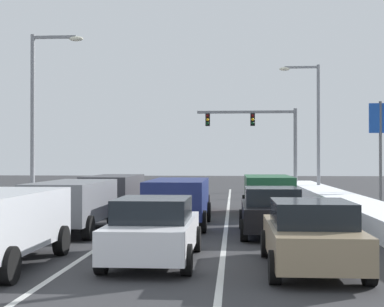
{
  "coord_description": "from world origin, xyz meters",
  "views": [
    {
      "loc": [
        1.97,
        -6.26,
        2.42
      ],
      "look_at": [
        -0.75,
        31.32,
        2.76
      ],
      "focal_mm": 53.97,
      "sensor_mm": 36.0,
      "label": 1
    }
  ],
  "objects_px": {
    "suv_navy_center_lane_second": "(178,198)",
    "street_lamp_left_mid": "(39,104)",
    "sedan_maroon_center_lane_third": "(186,195)",
    "suv_charcoal_left_lane_third": "(114,190)",
    "sedan_tan_right_lane_nearest": "(311,235)",
    "suv_green_right_lane_third": "(268,191)",
    "sedan_black_right_lane_second": "(271,211)",
    "street_lamp_right_mid": "(313,118)",
    "suv_gray_left_lane_second": "(72,202)",
    "sedan_white_center_lane_nearest": "(154,229)",
    "traffic_light_gantry": "(264,131)"
  },
  "relations": [
    {
      "from": "sedan_tan_right_lane_nearest",
      "to": "suv_charcoal_left_lane_third",
      "type": "bearing_deg",
      "value": 119.19
    },
    {
      "from": "suv_gray_left_lane_second",
      "to": "street_lamp_right_mid",
      "type": "xyz_separation_m",
      "value": [
        10.43,
        19.65,
        4.08
      ]
    },
    {
      "from": "sedan_black_right_lane_second",
      "to": "sedan_maroon_center_lane_third",
      "type": "xyz_separation_m",
      "value": [
        -3.36,
        8.01,
        0.0
      ]
    },
    {
      "from": "suv_gray_left_lane_second",
      "to": "sedan_white_center_lane_nearest",
      "type": "bearing_deg",
      "value": -56.39
    },
    {
      "from": "sedan_tan_right_lane_nearest",
      "to": "sedan_white_center_lane_nearest",
      "type": "xyz_separation_m",
      "value": [
        -3.53,
        0.69,
        0.0
      ]
    },
    {
      "from": "suv_green_right_lane_third",
      "to": "suv_navy_center_lane_second",
      "type": "xyz_separation_m",
      "value": [
        -3.45,
        -4.7,
        0.0
      ]
    },
    {
      "from": "sedan_black_right_lane_second",
      "to": "suv_green_right_lane_third",
      "type": "xyz_separation_m",
      "value": [
        0.29,
        6.68,
        0.25
      ]
    },
    {
      "from": "suv_green_right_lane_third",
      "to": "street_lamp_right_mid",
      "type": "height_order",
      "value": "street_lamp_right_mid"
    },
    {
      "from": "sedan_maroon_center_lane_third",
      "to": "suv_gray_left_lane_second",
      "type": "height_order",
      "value": "suv_gray_left_lane_second"
    },
    {
      "from": "sedan_white_center_lane_nearest",
      "to": "traffic_light_gantry",
      "type": "relative_size",
      "value": 0.6
    },
    {
      "from": "suv_navy_center_lane_second",
      "to": "street_lamp_left_mid",
      "type": "bearing_deg",
      "value": 135.3
    },
    {
      "from": "suv_navy_center_lane_second",
      "to": "traffic_light_gantry",
      "type": "bearing_deg",
      "value": 79.63
    },
    {
      "from": "sedan_black_right_lane_second",
      "to": "suv_navy_center_lane_second",
      "type": "height_order",
      "value": "suv_navy_center_lane_second"
    },
    {
      "from": "sedan_maroon_center_lane_third",
      "to": "suv_charcoal_left_lane_third",
      "type": "xyz_separation_m",
      "value": [
        -3.11,
        -1.3,
        0.25
      ]
    },
    {
      "from": "suv_navy_center_lane_second",
      "to": "street_lamp_right_mid",
      "type": "height_order",
      "value": "street_lamp_right_mid"
    },
    {
      "from": "suv_green_right_lane_third",
      "to": "street_lamp_left_mid",
      "type": "relative_size",
      "value": 0.57
    },
    {
      "from": "sedan_black_right_lane_second",
      "to": "street_lamp_right_mid",
      "type": "relative_size",
      "value": 0.53
    },
    {
      "from": "sedan_tan_right_lane_nearest",
      "to": "street_lamp_left_mid",
      "type": "bearing_deg",
      "value": 126.45
    },
    {
      "from": "suv_green_right_lane_third",
      "to": "suv_gray_left_lane_second",
      "type": "relative_size",
      "value": 1.0
    },
    {
      "from": "sedan_maroon_center_lane_third",
      "to": "street_lamp_right_mid",
      "type": "height_order",
      "value": "street_lamp_right_mid"
    },
    {
      "from": "sedan_white_center_lane_nearest",
      "to": "street_lamp_right_mid",
      "type": "bearing_deg",
      "value": 74.11
    },
    {
      "from": "sedan_tan_right_lane_nearest",
      "to": "street_lamp_right_mid",
      "type": "xyz_separation_m",
      "value": [
        3.51,
        25.43,
        4.33
      ]
    },
    {
      "from": "suv_navy_center_lane_second",
      "to": "suv_gray_left_lane_second",
      "type": "relative_size",
      "value": 1.0
    },
    {
      "from": "sedan_tan_right_lane_nearest",
      "to": "sedan_black_right_lane_second",
      "type": "relative_size",
      "value": 1.0
    },
    {
      "from": "suv_charcoal_left_lane_third",
      "to": "street_lamp_right_mid",
      "type": "distance_m",
      "value": 17.17
    },
    {
      "from": "sedan_maroon_center_lane_third",
      "to": "traffic_light_gantry",
      "type": "height_order",
      "value": "traffic_light_gantry"
    },
    {
      "from": "sedan_tan_right_lane_nearest",
      "to": "suv_green_right_lane_third",
      "type": "relative_size",
      "value": 0.92
    },
    {
      "from": "sedan_maroon_center_lane_third",
      "to": "sedan_tan_right_lane_nearest",
      "type": "bearing_deg",
      "value": -74.38
    },
    {
      "from": "sedan_maroon_center_lane_third",
      "to": "suv_charcoal_left_lane_third",
      "type": "height_order",
      "value": "suv_charcoal_left_lane_third"
    },
    {
      "from": "traffic_light_gantry",
      "to": "street_lamp_left_mid",
      "type": "distance_m",
      "value": 19.76
    },
    {
      "from": "suv_navy_center_lane_second",
      "to": "sedan_maroon_center_lane_third",
      "type": "bearing_deg",
      "value": 91.91
    },
    {
      "from": "sedan_white_center_lane_nearest",
      "to": "suv_green_right_lane_third",
      "type": "bearing_deg",
      "value": 74.11
    },
    {
      "from": "sedan_tan_right_lane_nearest",
      "to": "street_lamp_right_mid",
      "type": "height_order",
      "value": "street_lamp_right_mid"
    },
    {
      "from": "traffic_light_gantry",
      "to": "sedan_black_right_lane_second",
      "type": "bearing_deg",
      "value": -92.51
    },
    {
      "from": "sedan_black_right_lane_second",
      "to": "street_lamp_left_mid",
      "type": "relative_size",
      "value": 0.52
    },
    {
      "from": "suv_green_right_lane_third",
      "to": "suv_charcoal_left_lane_third",
      "type": "bearing_deg",
      "value": 179.73
    },
    {
      "from": "suv_charcoal_left_lane_third",
      "to": "street_lamp_right_mid",
      "type": "xyz_separation_m",
      "value": [
        10.47,
        12.98,
        4.08
      ]
    },
    {
      "from": "street_lamp_left_mid",
      "to": "suv_gray_left_lane_second",
      "type": "bearing_deg",
      "value": -65.28
    },
    {
      "from": "sedan_white_center_lane_nearest",
      "to": "suv_navy_center_lane_second",
      "type": "height_order",
      "value": "suv_navy_center_lane_second"
    },
    {
      "from": "suv_charcoal_left_lane_third",
      "to": "street_lamp_right_mid",
      "type": "relative_size",
      "value": 0.57
    },
    {
      "from": "suv_green_right_lane_third",
      "to": "sedan_maroon_center_lane_third",
      "type": "relative_size",
      "value": 1.09
    },
    {
      "from": "street_lamp_left_mid",
      "to": "sedan_maroon_center_lane_third",
      "type": "bearing_deg",
      "value": -11.79
    },
    {
      "from": "suv_gray_left_lane_second",
      "to": "suv_navy_center_lane_second",
      "type": "bearing_deg",
      "value": 30.55
    },
    {
      "from": "sedan_tan_right_lane_nearest",
      "to": "traffic_light_gantry",
      "type": "height_order",
      "value": "traffic_light_gantry"
    },
    {
      "from": "suv_gray_left_lane_second",
      "to": "street_lamp_right_mid",
      "type": "height_order",
      "value": "street_lamp_right_mid"
    },
    {
      "from": "traffic_light_gantry",
      "to": "suv_navy_center_lane_second",
      "type": "bearing_deg",
      "value": -100.37
    },
    {
      "from": "sedan_tan_right_lane_nearest",
      "to": "street_lamp_left_mid",
      "type": "height_order",
      "value": "street_lamp_left_mid"
    },
    {
      "from": "street_lamp_right_mid",
      "to": "traffic_light_gantry",
      "type": "bearing_deg",
      "value": 117.2
    },
    {
      "from": "suv_gray_left_lane_second",
      "to": "street_lamp_left_mid",
      "type": "bearing_deg",
      "value": 114.72
    },
    {
      "from": "suv_navy_center_lane_second",
      "to": "street_lamp_left_mid",
      "type": "xyz_separation_m",
      "value": [
        -7.66,
        7.58,
        4.1
      ]
    }
  ]
}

